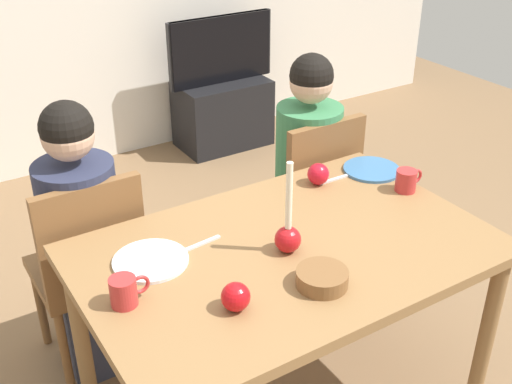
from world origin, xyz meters
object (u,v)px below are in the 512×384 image
(plate_left, at_px, (151,261))
(chair_right, at_px, (311,193))
(plate_right, at_px, (372,169))
(candle_centerpiece, at_px, (288,234))
(bowl_walnuts, at_px, (322,278))
(apple_by_left_plate, at_px, (318,174))
(person_left_child, at_px, (85,247))
(apple_near_candle, at_px, (236,297))
(dining_table, at_px, (287,267))
(chair_left, at_px, (90,263))
(mug_right, at_px, (407,180))
(person_right_child, at_px, (307,179))
(tv, at_px, (221,49))
(mug_left, at_px, (125,291))
(tv_stand, at_px, (223,113))

(plate_left, bearing_deg, chair_right, 24.15)
(plate_left, relative_size, plate_right, 1.05)
(candle_centerpiece, bearing_deg, bowl_walnuts, -94.83)
(plate_right, height_order, apple_by_left_plate, apple_by_left_plate)
(person_left_child, bearing_deg, apple_near_candle, -76.49)
(dining_table, bearing_deg, chair_left, 130.14)
(plate_left, distance_m, mug_right, 1.06)
(candle_centerpiece, distance_m, bowl_walnuts, 0.22)
(plate_left, bearing_deg, plate_right, 6.48)
(person_left_child, relative_size, person_right_child, 1.00)
(dining_table, relative_size, chair_right, 1.56)
(dining_table, distance_m, tv, 2.52)
(tv, distance_m, plate_right, 2.06)
(tv, bearing_deg, plate_right, -101.55)
(plate_left, bearing_deg, person_left_child, 99.95)
(chair_right, xyz_separation_m, mug_right, (0.06, -0.52, 0.28))
(candle_centerpiece, relative_size, apple_near_candle, 3.77)
(person_right_child, relative_size, candle_centerpiece, 3.55)
(plate_left, relative_size, mug_left, 1.99)
(tv, bearing_deg, chair_right, -105.72)
(apple_by_left_plate, bearing_deg, apple_near_candle, -143.62)
(candle_centerpiece, height_order, plate_left, candle_centerpiece)
(bowl_walnuts, bearing_deg, chair_left, 119.94)
(tv_stand, relative_size, apple_near_candle, 7.31)
(tv, distance_m, plate_left, 2.59)
(person_right_child, height_order, tv, person_right_child)
(person_right_child, bearing_deg, tv, 73.99)
(chair_right, relative_size, person_left_child, 0.77)
(plate_right, relative_size, apple_by_left_plate, 2.69)
(candle_centerpiece, bearing_deg, mug_right, 9.05)
(plate_right, bearing_deg, mug_right, -90.11)
(apple_by_left_plate, bearing_deg, plate_left, -169.49)
(person_left_child, relative_size, tv_stand, 1.83)
(plate_left, relative_size, bowl_walnuts, 1.52)
(person_left_child, distance_m, mug_left, 0.68)
(chair_right, relative_size, plate_right, 3.81)
(person_left_child, xyz_separation_m, mug_left, (-0.07, -0.63, 0.23))
(person_left_child, bearing_deg, tv_stand, 46.99)
(chair_left, xyz_separation_m, plate_left, (0.08, -0.44, 0.24))
(plate_right, xyz_separation_m, apple_near_candle, (-0.94, -0.47, 0.04))
(chair_left, height_order, person_left_child, person_left_child)
(chair_right, bearing_deg, plate_right, -78.72)
(dining_table, xyz_separation_m, plate_right, (0.62, 0.28, 0.09))
(chair_right, bearing_deg, plate_left, -155.85)
(tv_stand, height_order, mug_left, mug_left)
(person_left_child, bearing_deg, chair_left, -90.00)
(tv_stand, bearing_deg, plate_right, -101.55)
(person_left_child, distance_m, apple_near_candle, 0.88)
(person_right_child, distance_m, plate_left, 1.11)
(tv_stand, xyz_separation_m, mug_left, (-1.61, -2.29, 0.56))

